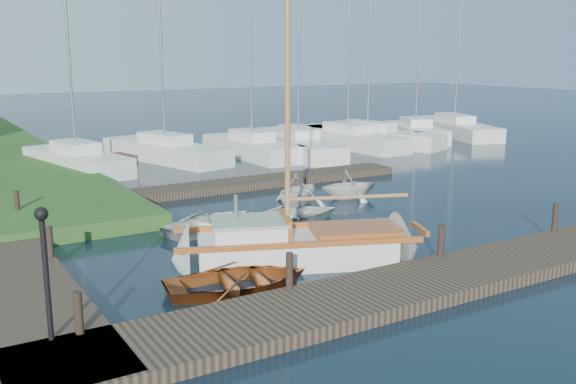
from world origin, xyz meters
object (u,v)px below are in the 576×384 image
marina_boat_1 (165,149)px  marina_boat_4 (347,137)px  sailboat (301,249)px  mooring_post_0 (78,313)px  tender_b (298,187)px  mooring_post_1 (289,271)px  tender_d (349,182)px  mooring_post_4 (50,242)px  marina_boat_0 (76,159)px  mooring_post_2 (441,240)px  dinghy (238,276)px  marina_boat_7 (454,127)px  marina_boat_3 (298,142)px  marina_boat_5 (367,135)px  marina_boat_6 (415,131)px  lamp_post (45,256)px  mooring_post_5 (17,203)px  tender_c (295,212)px  mooring_post_3 (555,217)px  tender_a (211,219)px

marina_boat_1 → marina_boat_4: (10.91, -0.89, -0.01)m
sailboat → marina_boat_4: size_ratio=1.00×
mooring_post_0 → tender_b: size_ratio=0.32×
mooring_post_1 → sailboat: (1.70, 2.17, -0.36)m
marina_boat_4 → sailboat: bearing=137.6°
sailboat → tender_d: sailboat is taller
mooring_post_4 → marina_boat_0: size_ratio=0.07×
mooring_post_2 → mooring_post_4: 9.86m
dinghy → marina_boat_7: 31.69m
marina_boat_3 → marina_boat_5: size_ratio=1.05×
dinghy → marina_boat_6: 28.25m
lamp_post → tender_b: (10.06, 7.70, -1.22)m
mooring_post_1 → marina_boat_5: marina_boat_5 is taller
marina_boat_0 → marina_boat_4: bearing=-101.9°
mooring_post_1 → marina_boat_6: marina_boat_6 is taller
mooring_post_4 → marina_boat_0: bearing=74.2°
mooring_post_5 → marina_boat_5: bearing=23.2°
tender_d → marina_boat_0: size_ratio=0.20×
mooring_post_2 → tender_c: 5.87m
sailboat → marina_boat_0: 16.72m
tender_b → tender_d: bearing=-119.2°
marina_boat_4 → dinghy: bearing=134.8°
marina_boat_0 → marina_boat_5: 17.22m
tender_c → marina_boat_6: (17.34, 13.37, 0.24)m
tender_c → tender_d: tender_d is taller
lamp_post → tender_d: bearing=31.9°
mooring_post_1 → marina_boat_4: (15.48, 18.82, -0.14)m
sailboat → marina_boat_1: 17.76m
mooring_post_4 → marina_boat_6: (25.08, 14.18, -0.14)m
tender_b → tender_c: 2.32m
mooring_post_1 → mooring_post_2: 4.50m
dinghy → tender_d: (7.99, 6.51, 0.25)m
marina_boat_4 → marina_boat_3: bearing=91.7°
mooring_post_2 → marina_boat_7: bearing=43.8°
mooring_post_1 → tender_b: 9.21m
mooring_post_3 → sailboat: bearing=163.4°
mooring_post_1 → marina_boat_4: marina_boat_4 is taller
mooring_post_0 → tender_a: mooring_post_0 is taller
mooring_post_5 → marina_boat_7: bearing=18.5°
mooring_post_1 → lamp_post: bearing=180.0°
mooring_post_3 → marina_boat_6: marina_boat_6 is taller
dinghy → marina_boat_7: size_ratio=0.28×
tender_a → marina_boat_4: (14.51, 12.57, 0.23)m
mooring_post_5 → marina_boat_3: (15.88, 8.54, -0.13)m
mooring_post_0 → tender_c: 10.09m
dinghy → lamp_post: bearing=113.7°
tender_b → marina_boat_1: size_ratio=0.22×
lamp_post → marina_boat_3: bearing=47.7°
marina_boat_3 → marina_boat_5: marina_boat_3 is taller
mooring_post_0 → marina_boat_6: (25.58, 19.18, -0.14)m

